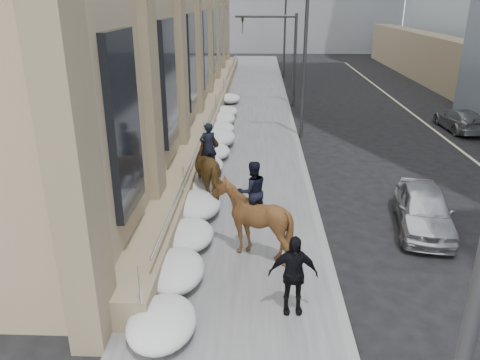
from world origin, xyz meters
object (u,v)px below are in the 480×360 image
mounted_horse_right (252,216)px  car_silver (424,209)px  mounted_horse_left (213,169)px  pedestrian (293,275)px  car_grey (460,120)px

mounted_horse_right → car_silver: (5.42, 2.00, -0.61)m
mounted_horse_left → pedestrian: 6.84m
pedestrian → car_silver: pedestrian is taller
mounted_horse_left → car_grey: 16.47m
car_silver → car_grey: (5.95, 12.19, -0.09)m
pedestrian → car_grey: (10.40, 16.76, -0.48)m
car_silver → car_grey: bearing=74.3°
mounted_horse_right → car_grey: mounted_horse_right is taller
mounted_horse_left → car_silver: 7.12m
car_silver → pedestrian: bearing=-124.0°
mounted_horse_left → pedestrian: bearing=87.8°
mounted_horse_left → mounted_horse_right: (1.43, -3.85, 0.02)m
mounted_horse_right → car_grey: size_ratio=0.66×
mounted_horse_left → mounted_horse_right: bearing=87.7°
pedestrian → mounted_horse_left: bearing=108.6°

